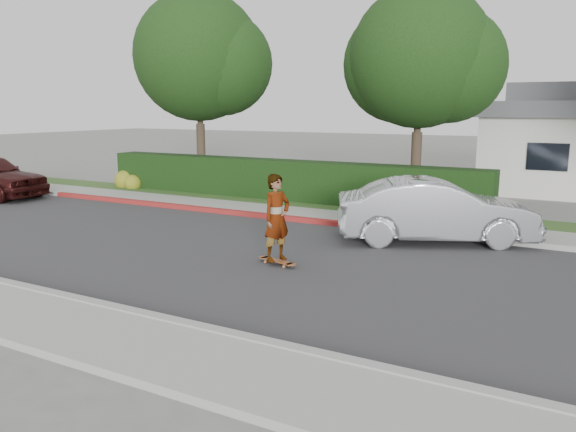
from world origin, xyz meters
name	(u,v)px	position (x,y,z in m)	size (l,w,h in m)	color
ground	(239,256)	(0.00, 0.00, 0.00)	(120.00, 120.00, 0.00)	slate
road	(239,256)	(0.00, 0.00, 0.01)	(60.00, 8.00, 0.01)	#2D2D30
curb_near	(104,307)	(0.00, -4.10, 0.07)	(60.00, 0.20, 0.15)	#9E9E99
sidewalk_near	(59,326)	(0.00, -5.00, 0.06)	(60.00, 1.60, 0.12)	gray
curb_far	(316,221)	(0.00, 4.10, 0.07)	(60.00, 0.20, 0.15)	#9E9E99
curb_red_section	(182,207)	(-5.00, 4.10, 0.08)	(12.00, 0.21, 0.15)	maroon
sidewalk_far	(329,217)	(0.00, 5.00, 0.06)	(60.00, 1.60, 0.12)	gray
planting_strip	(349,209)	(0.00, 6.60, 0.05)	(60.00, 1.60, 0.10)	#2D4C1E
hedge	(279,181)	(-3.00, 7.20, 0.75)	(15.00, 1.00, 1.50)	black
flowering_shrub	(128,181)	(-10.01, 6.74, 0.33)	(1.40, 1.00, 0.90)	#2D4C19
tree_left	(201,60)	(-7.51, 8.69, 5.26)	(5.99, 5.21, 8.00)	#33261C
tree_center	(421,62)	(1.49, 9.19, 4.90)	(5.66, 4.84, 7.44)	#33261C
skateboard	(277,261)	(1.15, -0.26, 0.09)	(1.07, 0.46, 0.10)	#D5753A
skateboarder	(277,218)	(1.15, -0.26, 1.05)	(0.69, 0.45, 1.88)	white
car_silver	(435,211)	(3.60, 3.50, 0.80)	(1.70, 4.88, 1.61)	#A4A7AB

